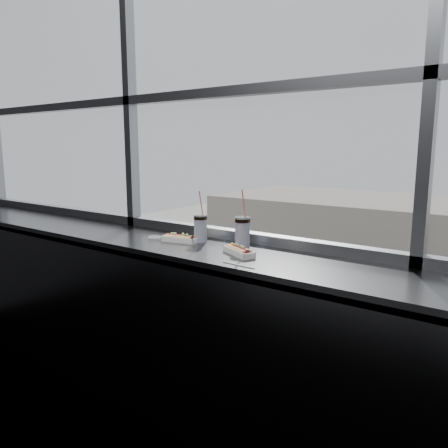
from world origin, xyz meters
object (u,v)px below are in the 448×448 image
Objects in this scene: pedestrian_a at (375,313)px; hotdog_tray_right at (239,251)px; soda_cup_right at (242,231)px; car_far_a at (339,328)px; car_near_a at (172,339)px; soda_cup_left at (201,227)px; tree_left at (352,282)px; wrapper at (155,237)px; hotdog_tray_left at (180,238)px; loose_straw at (238,265)px.

hotdog_tray_right is at bearing 14.88° from pedestrian_a.
soda_cup_right is 0.06× the size of car_far_a.
soda_cup_left is at bearing -138.80° from car_near_a.
soda_cup_left is 0.07× the size of tree_left.
pedestrian_a is (-6.83, 28.16, -11.11)m from wrapper.
soda_cup_left is at bearing 28.54° from hotdog_tray_left.
wrapper is at bearing -168.16° from soda_cup_right.
soda_cup_right is (0.30, 0.01, 0.01)m from soda_cup_left.
wrapper reaches higher than loose_straw.
hotdog_tray_right is 0.22m from loose_straw.
loose_straw is at bearing -32.11° from hotdog_tray_left.
hotdog_tray_right is 25.35m from car_near_a.
loose_straw is at bearing -14.81° from wrapper.
wrapper is (-0.28, -0.11, -0.08)m from soda_cup_left.
hotdog_tray_right is at bearing -17.10° from hotdog_tray_left.
pedestrian_a is at bearing 104.81° from soda_cup_right.
hotdog_tray_right reaches higher than car_far_a.
tree_left is (-1.80, 0.13, 1.97)m from pedestrian_a.
car_near_a is at bearing 143.22° from car_far_a.
wrapper is at bearing -155.83° from car_far_a.
soda_cup_right is 0.08× the size of tree_left.
hotdog_tray_left is 0.04× the size of car_near_a.
hotdog_tray_right is 0.12× the size of pedestrian_a.
tree_left is at bearing 96.62° from hotdog_tray_left.
hotdog_tray_right reaches higher than car_near_a.
pedestrian_a is at bearing -4.02° from tree_left.
car_far_a is at bearing 108.69° from soda_cup_left.
hotdog_tray_right is at bearing -138.35° from car_near_a.
soda_cup_right reaches higher than car_near_a.
hotdog_tray_right is (0.48, -0.05, 0.00)m from hotdog_tray_left.
tree_left is (-8.82, 28.26, -9.15)m from hotdog_tray_left.
loose_straw is 31.40m from pedestrian_a.
hotdog_tray_left is at bearing -166.84° from soda_cup_right.
hotdog_tray_right is 0.04× the size of car_far_a.
pedestrian_a is (1.07, 3.87, 0.01)m from car_far_a.
soda_cup_left is (0.10, 0.08, 0.07)m from hotdog_tray_left.
soda_cup_right is 1.76× the size of loose_straw.
hotdog_tray_left is 0.15m from soda_cup_left.
hotdog_tray_right is at bearing -2.19° from wrapper.
loose_straw is at bearing -59.03° from soda_cup_right.
hotdog_tray_right is 0.75× the size of soda_cup_left.
hotdog_tray_right is 0.05× the size of tree_left.
hotdog_tray_left is at bearing -159.79° from hotdog_tray_right.
wrapper is (-0.78, 0.21, 0.01)m from loose_straw.
soda_cup_left is 27.87m from car_far_a.
car_far_a is (-7.90, 24.29, -11.12)m from wrapper.
tree_left reaches higher than pedestrian_a.
car_far_a is (-8.67, 24.50, -11.11)m from loose_straw.
car_near_a reaches higher than car_far_a.
car_near_a is at bearing 134.00° from soda_cup_left.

